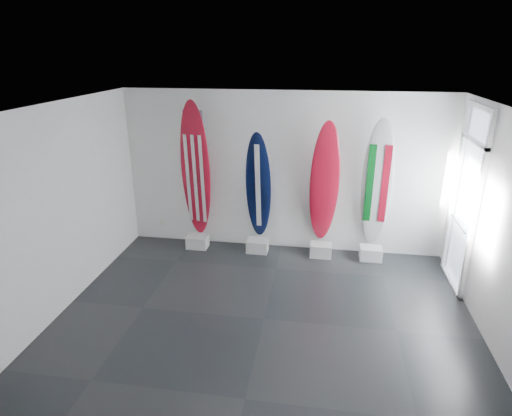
% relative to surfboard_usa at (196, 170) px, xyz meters
% --- Properties ---
extents(floor, '(6.00, 6.00, 0.00)m').
position_rel_surfboard_usa_xyz_m(floor, '(1.62, -2.28, -1.54)').
color(floor, black).
rests_on(floor, ground).
extents(ceiling, '(6.00, 6.00, 0.00)m').
position_rel_surfboard_usa_xyz_m(ceiling, '(1.62, -2.28, 1.46)').
color(ceiling, white).
rests_on(ceiling, wall_back).
extents(wall_back, '(6.00, 0.00, 6.00)m').
position_rel_surfboard_usa_xyz_m(wall_back, '(1.62, 0.22, -0.04)').
color(wall_back, white).
rests_on(wall_back, ground).
extents(wall_front, '(6.00, 0.00, 6.00)m').
position_rel_surfboard_usa_xyz_m(wall_front, '(1.62, -4.78, -0.04)').
color(wall_front, white).
rests_on(wall_front, ground).
extents(wall_left, '(0.00, 5.00, 5.00)m').
position_rel_surfboard_usa_xyz_m(wall_left, '(-1.38, -2.28, -0.04)').
color(wall_left, white).
rests_on(wall_left, ground).
extents(wall_right, '(0.00, 5.00, 5.00)m').
position_rel_surfboard_usa_xyz_m(wall_right, '(4.62, -2.28, -0.04)').
color(wall_right, white).
rests_on(wall_right, ground).
extents(display_block_usa, '(0.40, 0.30, 0.24)m').
position_rel_surfboard_usa_xyz_m(display_block_usa, '(0.00, -0.10, -1.42)').
color(display_block_usa, silver).
rests_on(display_block_usa, floor).
extents(surfboard_usa, '(0.62, 0.31, 2.61)m').
position_rel_surfboard_usa_xyz_m(surfboard_usa, '(0.00, 0.00, 0.00)').
color(surfboard_usa, maroon).
rests_on(surfboard_usa, display_block_usa).
extents(display_block_navy, '(0.40, 0.30, 0.24)m').
position_rel_surfboard_usa_xyz_m(display_block_navy, '(1.19, -0.10, -1.42)').
color(display_block_navy, silver).
rests_on(display_block_navy, floor).
extents(surfboard_navy, '(0.50, 0.40, 2.09)m').
position_rel_surfboard_usa_xyz_m(surfboard_navy, '(1.19, 0.00, -0.26)').
color(surfboard_navy, black).
rests_on(surfboard_navy, display_block_navy).
extents(display_block_swiss, '(0.40, 0.30, 0.24)m').
position_rel_surfboard_usa_xyz_m(display_block_swiss, '(2.40, -0.10, -1.42)').
color(display_block_swiss, silver).
rests_on(display_block_swiss, floor).
extents(surfboard_swiss, '(0.57, 0.47, 2.33)m').
position_rel_surfboard_usa_xyz_m(surfboard_swiss, '(2.40, 0.00, -0.15)').
color(surfboard_swiss, maroon).
rests_on(surfboard_swiss, display_block_swiss).
extents(display_block_italy, '(0.40, 0.30, 0.24)m').
position_rel_surfboard_usa_xyz_m(display_block_italy, '(3.31, -0.10, -1.42)').
color(display_block_italy, silver).
rests_on(display_block_italy, floor).
extents(surfboard_italy, '(0.57, 0.39, 2.39)m').
position_rel_surfboard_usa_xyz_m(surfboard_italy, '(3.31, 0.00, -0.11)').
color(surfboard_italy, silver).
rests_on(surfboard_italy, display_block_italy).
extents(wall_outlet, '(0.09, 0.02, 0.13)m').
position_rel_surfboard_usa_xyz_m(wall_outlet, '(-0.83, 0.20, -1.19)').
color(wall_outlet, silver).
rests_on(wall_outlet, wall_back).
extents(glass_door, '(0.12, 1.16, 2.85)m').
position_rel_surfboard_usa_xyz_m(glass_door, '(4.59, -0.73, -0.12)').
color(glass_door, white).
rests_on(glass_door, floor).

